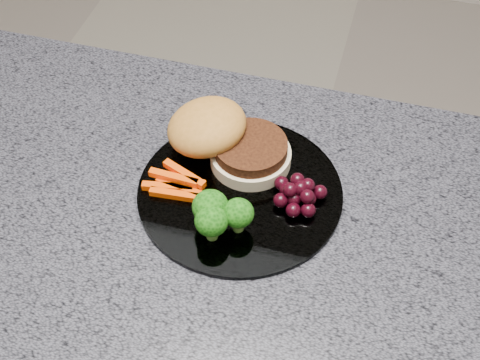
# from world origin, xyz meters

# --- Properties ---
(countertop) EXTENTS (1.20, 0.60, 0.04)m
(countertop) POSITION_xyz_m (0.00, 0.00, 0.88)
(countertop) COLOR #50505B
(countertop) RESTS_ON island_cabinet
(plate) EXTENTS (0.26, 0.26, 0.01)m
(plate) POSITION_xyz_m (0.01, 0.07, 0.90)
(plate) COLOR white
(plate) RESTS_ON countertop
(burger) EXTENTS (0.18, 0.13, 0.06)m
(burger) POSITION_xyz_m (-0.03, 0.13, 0.93)
(burger) COLOR beige
(burger) RESTS_ON plate
(carrot_sticks) EXTENTS (0.08, 0.05, 0.02)m
(carrot_sticks) POSITION_xyz_m (-0.06, 0.06, 0.91)
(carrot_sticks) COLOR #F64804
(carrot_sticks) RESTS_ON plate
(broccoli) EXTENTS (0.07, 0.06, 0.05)m
(broccoli) POSITION_xyz_m (0.01, 0.01, 0.94)
(broccoli) COLOR #52832F
(broccoli) RESTS_ON plate
(grape_bunch) EXTENTS (0.07, 0.06, 0.03)m
(grape_bunch) POSITION_xyz_m (0.09, 0.08, 0.92)
(grape_bunch) COLOR black
(grape_bunch) RESTS_ON plate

